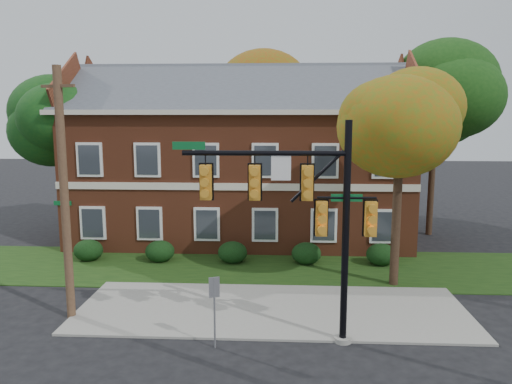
{
  "coord_description": "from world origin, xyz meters",
  "views": [
    {
      "loc": [
        0.34,
        -16.18,
        7.06
      ],
      "look_at": [
        -0.68,
        3.0,
        4.03
      ],
      "focal_mm": 35.0,
      "sensor_mm": 36.0,
      "label": 1
    }
  ],
  "objects_px": {
    "apartment_building": "(241,151)",
    "tree_near_right": "(407,124)",
    "hedge_far_right": "(381,255)",
    "sign_post": "(214,300)",
    "tree_far_rear": "(269,88)",
    "traffic_signal": "(305,207)",
    "utility_pole": "(64,194)",
    "hedge_center": "(233,252)",
    "tree_left_rear": "(63,120)",
    "hedge_right": "(306,253)",
    "hedge_far_left": "(88,250)",
    "tree_right_rear": "(443,94)",
    "hedge_left": "(160,251)"
  },
  "relations": [
    {
      "from": "apartment_building",
      "to": "hedge_left",
      "type": "height_order",
      "value": "apartment_building"
    },
    {
      "from": "tree_near_right",
      "to": "tree_left_rear",
      "type": "relative_size",
      "value": 0.97
    },
    {
      "from": "tree_near_right",
      "to": "traffic_signal",
      "type": "distance_m",
      "value": 7.15
    },
    {
      "from": "hedge_far_right",
      "to": "sign_post",
      "type": "xyz_separation_m",
      "value": [
        -6.67,
        -8.7,
        0.99
      ]
    },
    {
      "from": "hedge_center",
      "to": "utility_pole",
      "type": "bearing_deg",
      "value": -126.83
    },
    {
      "from": "tree_left_rear",
      "to": "traffic_signal",
      "type": "bearing_deg",
      "value": -43.81
    },
    {
      "from": "tree_left_rear",
      "to": "tree_far_rear",
      "type": "relative_size",
      "value": 0.77
    },
    {
      "from": "utility_pole",
      "to": "sign_post",
      "type": "relative_size",
      "value": 3.85
    },
    {
      "from": "tree_right_rear",
      "to": "sign_post",
      "type": "height_order",
      "value": "tree_right_rear"
    },
    {
      "from": "apartment_building",
      "to": "tree_far_rear",
      "type": "relative_size",
      "value": 1.63
    },
    {
      "from": "hedge_center",
      "to": "hedge_right",
      "type": "relative_size",
      "value": 1.0
    },
    {
      "from": "hedge_far_left",
      "to": "traffic_signal",
      "type": "xyz_separation_m",
      "value": [
        10.03,
        -8.1,
        3.75
      ]
    },
    {
      "from": "hedge_far_left",
      "to": "sign_post",
      "type": "bearing_deg",
      "value": -49.88
    },
    {
      "from": "hedge_left",
      "to": "traffic_signal",
      "type": "distance_m",
      "value": 11.06
    },
    {
      "from": "hedge_center",
      "to": "tree_near_right",
      "type": "height_order",
      "value": "tree_near_right"
    },
    {
      "from": "apartment_building",
      "to": "hedge_far_left",
      "type": "bearing_deg",
      "value": -143.11
    },
    {
      "from": "tree_left_rear",
      "to": "tree_far_rear",
      "type": "distance_m",
      "value": 14.4
    },
    {
      "from": "hedge_far_right",
      "to": "utility_pole",
      "type": "height_order",
      "value": "utility_pole"
    },
    {
      "from": "tree_far_rear",
      "to": "traffic_signal",
      "type": "xyz_separation_m",
      "value": [
        1.69,
        -21.2,
        -4.57
      ]
    },
    {
      "from": "hedge_center",
      "to": "tree_right_rear",
      "type": "distance_m",
      "value": 14.94
    },
    {
      "from": "tree_far_rear",
      "to": "utility_pole",
      "type": "distance_m",
      "value": 21.24
    },
    {
      "from": "traffic_signal",
      "to": "sign_post",
      "type": "height_order",
      "value": "traffic_signal"
    },
    {
      "from": "hedge_left",
      "to": "traffic_signal",
      "type": "relative_size",
      "value": 0.2
    },
    {
      "from": "tree_left_rear",
      "to": "tree_right_rear",
      "type": "height_order",
      "value": "tree_right_rear"
    },
    {
      "from": "tree_near_right",
      "to": "utility_pole",
      "type": "bearing_deg",
      "value": -162.56
    },
    {
      "from": "hedge_right",
      "to": "tree_right_rear",
      "type": "height_order",
      "value": "tree_right_rear"
    },
    {
      "from": "hedge_far_left",
      "to": "tree_right_rear",
      "type": "height_order",
      "value": "tree_right_rear"
    },
    {
      "from": "hedge_far_left",
      "to": "hedge_right",
      "type": "height_order",
      "value": "same"
    },
    {
      "from": "hedge_right",
      "to": "tree_near_right",
      "type": "bearing_deg",
      "value": -37.28
    },
    {
      "from": "traffic_signal",
      "to": "sign_post",
      "type": "bearing_deg",
      "value": -168.11
    },
    {
      "from": "tree_left_rear",
      "to": "traffic_signal",
      "type": "height_order",
      "value": "tree_left_rear"
    },
    {
      "from": "hedge_center",
      "to": "tree_far_rear",
      "type": "xyz_separation_m",
      "value": [
        1.34,
        13.09,
        8.32
      ]
    },
    {
      "from": "hedge_center",
      "to": "utility_pole",
      "type": "height_order",
      "value": "utility_pole"
    },
    {
      "from": "hedge_far_right",
      "to": "sign_post",
      "type": "relative_size",
      "value": 0.63
    },
    {
      "from": "sign_post",
      "to": "apartment_building",
      "type": "bearing_deg",
      "value": 70.83
    },
    {
      "from": "apartment_building",
      "to": "sign_post",
      "type": "height_order",
      "value": "apartment_building"
    },
    {
      "from": "apartment_building",
      "to": "tree_right_rear",
      "type": "xyz_separation_m",
      "value": [
        11.31,
        0.86,
        3.13
      ]
    },
    {
      "from": "apartment_building",
      "to": "tree_near_right",
      "type": "bearing_deg",
      "value": -48.23
    },
    {
      "from": "tree_near_right",
      "to": "sign_post",
      "type": "distance_m",
      "value": 10.41
    },
    {
      "from": "hedge_left",
      "to": "utility_pole",
      "type": "distance_m",
      "value": 7.85
    },
    {
      "from": "tree_left_rear",
      "to": "tree_far_rear",
      "type": "height_order",
      "value": "tree_far_rear"
    },
    {
      "from": "tree_far_rear",
      "to": "hedge_right",
      "type": "bearing_deg",
      "value": -80.64
    },
    {
      "from": "apartment_building",
      "to": "utility_pole",
      "type": "relative_size",
      "value": 2.18
    },
    {
      "from": "hedge_left",
      "to": "tree_near_right",
      "type": "distance_m",
      "value": 12.68
    },
    {
      "from": "apartment_building",
      "to": "hedge_center",
      "type": "relative_size",
      "value": 13.43
    },
    {
      "from": "tree_right_rear",
      "to": "traffic_signal",
      "type": "xyz_separation_m",
      "value": [
        -8.29,
        -14.21,
        -3.85
      ]
    },
    {
      "from": "hedge_right",
      "to": "traffic_signal",
      "type": "bearing_deg",
      "value": -93.33
    },
    {
      "from": "tree_right_rear",
      "to": "sign_post",
      "type": "xyz_separation_m",
      "value": [
        -10.98,
        -14.81,
        -6.6
      ]
    },
    {
      "from": "tree_near_right",
      "to": "hedge_right",
      "type": "bearing_deg",
      "value": 142.72
    },
    {
      "from": "sign_post",
      "to": "hedge_center",
      "type": "bearing_deg",
      "value": 71.65
    }
  ]
}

